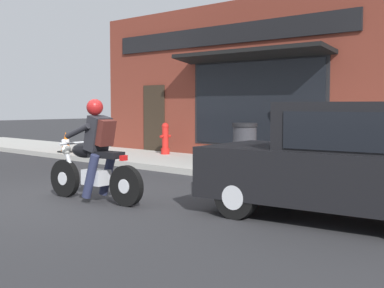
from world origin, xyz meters
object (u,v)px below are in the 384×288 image
Objects in this scene: fire_hydrant at (165,139)px; traffic_cone at (66,142)px; motorcycle_with_rider at (95,159)px; car_hatchback at (348,164)px; trash_bin at (245,145)px.

fire_hydrant reaches higher than traffic_cone.
motorcycle_with_rider is 3.86m from car_hatchback.
car_hatchback is 8.41m from fire_hydrant.
car_hatchback is at bearing -126.33° from trash_bin.
motorcycle_with_rider reaches higher than car_hatchback.
car_hatchback is at bearing -102.63° from traffic_cone.
motorcycle_with_rider reaches higher than trash_bin.
car_hatchback reaches higher than traffic_cone.
motorcycle_with_rider is 7.35m from traffic_cone.
fire_hydrant is (5.25, 3.89, -0.11)m from motorcycle_with_rider.
fire_hydrant is (0.91, 3.50, -0.06)m from trash_bin.
motorcycle_with_rider is at bearing -119.75° from traffic_cone.
car_hatchback is at bearing -117.17° from fire_hydrant.
fire_hydrant is at bearing 36.54° from motorcycle_with_rider.
trash_bin reaches higher than fire_hydrant.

